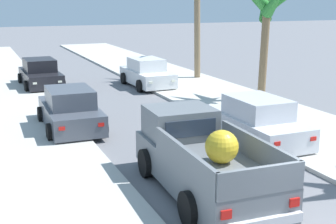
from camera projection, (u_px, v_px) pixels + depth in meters
name	position (u px, v px, depth m)	size (l,w,h in m)	color
sidewalk_left	(6.00, 122.00, 17.46)	(4.87, 60.00, 0.12)	beige
sidewalk_right	(229.00, 101.00, 21.16)	(4.87, 60.00, 0.12)	beige
curb_left	(34.00, 120.00, 17.86)	(0.16, 60.00, 0.10)	silver
curb_right	(209.00, 103.00, 20.77)	(0.16, 60.00, 0.10)	silver
pickup_truck	(201.00, 159.00, 11.23)	(2.37, 5.28, 1.80)	slate
car_left_near	(147.00, 74.00, 24.86)	(2.06, 4.28, 1.54)	silver
car_right_near	(256.00, 122.00, 15.03)	(2.05, 4.27, 1.54)	silver
car_left_far	(40.00, 74.00, 24.64)	(2.10, 4.30, 1.54)	black
car_right_far	(70.00, 110.00, 16.56)	(2.09, 4.29, 1.54)	#474C56
palm_tree_right_mid	(267.00, 5.00, 20.31)	(3.49, 4.05, 5.36)	brown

